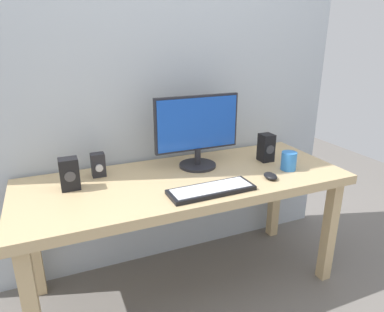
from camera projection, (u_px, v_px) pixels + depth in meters
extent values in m
plane|color=slate|center=(186.00, 284.00, 2.14)|extent=(6.00, 6.00, 0.00)
cube|color=#B2BCC6|center=(159.00, 27.00, 1.98)|extent=(2.45, 0.04, 3.00)
cube|color=tan|center=(186.00, 182.00, 1.91)|extent=(1.80, 0.70, 0.05)
cube|color=tan|center=(32.00, 312.00, 1.49)|extent=(0.06, 0.06, 0.66)
cube|color=tan|center=(329.00, 231.00, 2.10)|extent=(0.06, 0.06, 0.66)
cube|color=tan|center=(33.00, 244.00, 1.97)|extent=(0.06, 0.06, 0.66)
cube|color=tan|center=(275.00, 195.00, 2.58)|extent=(0.06, 0.06, 0.66)
cylinder|color=#232328|center=(198.00, 165.00, 2.06)|extent=(0.22, 0.22, 0.02)
cylinder|color=#232328|center=(198.00, 156.00, 2.04)|extent=(0.04, 0.04, 0.10)
cube|color=#232328|center=(197.00, 123.00, 1.99)|extent=(0.51, 0.02, 0.32)
cube|color=blue|center=(198.00, 124.00, 1.98)|extent=(0.49, 0.01, 0.30)
cube|color=black|center=(211.00, 190.00, 1.73)|extent=(0.44, 0.16, 0.02)
cube|color=silver|center=(211.00, 188.00, 1.72)|extent=(0.41, 0.13, 0.00)
ellipsoid|color=black|center=(270.00, 176.00, 1.88)|extent=(0.08, 0.10, 0.03)
cube|color=black|center=(266.00, 148.00, 2.13)|extent=(0.08, 0.08, 0.17)
cylinder|color=#3F3F44|center=(270.00, 150.00, 2.09)|extent=(0.05, 0.00, 0.05)
cube|color=black|center=(69.00, 174.00, 1.74)|extent=(0.09, 0.08, 0.16)
cylinder|color=#3F3F44|center=(70.00, 177.00, 1.70)|extent=(0.05, 0.00, 0.05)
cube|color=#232328|center=(98.00, 165.00, 1.90)|extent=(0.07, 0.06, 0.13)
cylinder|color=silver|center=(99.00, 168.00, 1.87)|extent=(0.04, 0.01, 0.04)
cylinder|color=#337FD8|center=(289.00, 161.00, 2.00)|extent=(0.09, 0.09, 0.11)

